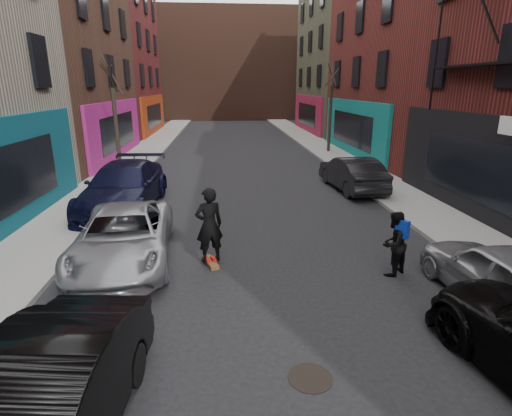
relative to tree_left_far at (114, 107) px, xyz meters
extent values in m
cube|color=gray|center=(-0.05, 12.00, -3.31)|extent=(2.50, 84.00, 0.13)
cube|color=gray|center=(12.45, 12.00, -3.31)|extent=(2.50, 84.00, 0.13)
cube|color=#47281E|center=(6.20, 38.00, 3.62)|extent=(40.00, 10.00, 14.00)
imported|color=black|center=(3.00, -16.64, -2.65)|extent=(1.96, 4.57, 1.46)
imported|color=#93959B|center=(2.65, -10.81, -2.69)|extent=(2.70, 5.15, 1.38)
imported|color=black|center=(1.60, -6.09, -2.54)|extent=(2.66, 5.91, 1.68)
imported|color=gray|center=(10.80, -13.66, -2.70)|extent=(1.74, 4.02, 1.35)
imported|color=black|center=(10.80, -3.99, -2.65)|extent=(1.90, 4.56, 1.47)
cube|color=brown|center=(4.84, -11.17, -3.33)|extent=(0.46, 0.83, 0.10)
imported|color=black|center=(4.84, -11.17, -2.32)|extent=(0.81, 0.66, 1.92)
imported|color=black|center=(9.20, -12.10, -2.59)|extent=(0.97, 0.93, 1.58)
cube|color=#0B299E|center=(9.30, -12.25, -2.17)|extent=(0.29, 0.33, 0.42)
cylinder|color=black|center=(6.49, -15.49, -3.37)|extent=(0.83, 0.83, 0.01)
camera|label=1|loc=(5.21, -20.57, 0.98)|focal=28.00mm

